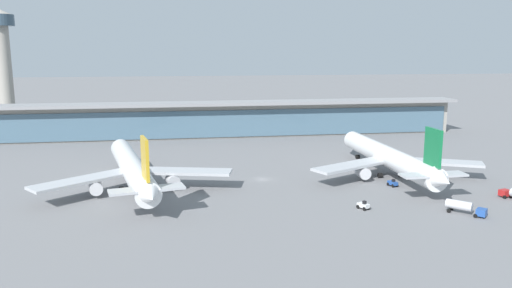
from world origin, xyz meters
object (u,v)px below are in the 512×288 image
object	(u,v)px
service_truck_near_nose_white	(363,205)
service_truck_by_tail_blue	(464,207)
airliner_left_stand	(133,169)
airliner_centre_stand	(389,157)
service_truck_mid_apron_blue	(393,183)
control_tower	(3,59)

from	to	relation	value
service_truck_near_nose_white	service_truck_by_tail_blue	bearing A→B (deg)	-18.37
airliner_left_stand	service_truck_by_tail_blue	bearing A→B (deg)	-23.63
airliner_centre_stand	service_truck_mid_apron_blue	world-z (taller)	airliner_centre_stand
airliner_left_stand	service_truck_mid_apron_blue	bearing A→B (deg)	-6.94
service_truck_by_tail_blue	control_tower	xyz separation A→B (m)	(-139.88, 144.04, 30.91)
airliner_centre_stand	control_tower	distance (m)	177.38
service_truck_by_tail_blue	airliner_left_stand	bearing A→B (deg)	156.37
control_tower	service_truck_mid_apron_blue	bearing A→B (deg)	-41.75
service_truck_mid_apron_blue	control_tower	size ratio (longest dim) A/B	0.05
airliner_centre_stand	service_truck_mid_apron_blue	size ratio (longest dim) A/B	20.76
service_truck_mid_apron_blue	service_truck_by_tail_blue	size ratio (longest dim) A/B	0.41
service_truck_by_tail_blue	service_truck_near_nose_white	bearing A→B (deg)	161.63
service_truck_mid_apron_blue	service_truck_by_tail_blue	world-z (taller)	service_truck_by_tail_blue
service_truck_mid_apron_blue	control_tower	bearing A→B (deg)	138.25
airliner_centre_stand	service_truck_by_tail_blue	distance (m)	35.62
airliner_left_stand	service_truck_by_tail_blue	world-z (taller)	airliner_left_stand
service_truck_mid_apron_blue	airliner_centre_stand	bearing A→B (deg)	72.03
airliner_left_stand	service_truck_mid_apron_blue	world-z (taller)	airliner_left_stand
airliner_left_stand	airliner_centre_stand	distance (m)	72.86
airliner_left_stand	service_truck_near_nose_white	size ratio (longest dim) A/B	19.96
service_truck_by_tail_blue	control_tower	size ratio (longest dim) A/B	0.13
airliner_centre_stand	service_truck_mid_apron_blue	xyz separation A→B (m)	(-3.53, -10.88, -4.72)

